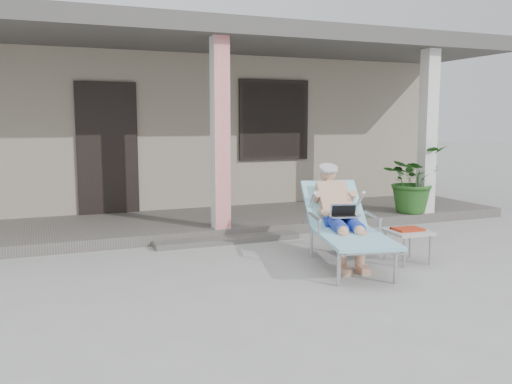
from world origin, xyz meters
name	(u,v)px	position (x,y,z in m)	size (l,w,h in m)	color
ground	(285,280)	(0.00, 0.00, 0.00)	(60.00, 60.00, 0.00)	#9E9E99
house	(156,119)	(0.00, 6.50, 1.67)	(10.40, 5.40, 3.30)	gray
porch_deck	(204,223)	(0.00, 3.00, 0.07)	(10.00, 2.00, 0.15)	#605B56
porch_overhang	(203,42)	(0.00, 2.95, 2.79)	(10.00, 2.30, 2.85)	silver
porch_step	(228,240)	(0.00, 1.85, 0.04)	(2.00, 0.30, 0.07)	#605B56
lounger	(343,200)	(0.90, 0.39, 0.73)	(1.09, 1.89, 1.19)	#B7B7BC
side_table	(408,233)	(1.61, 0.11, 0.34)	(0.48, 0.48, 0.41)	#ACACA7
potted_palm	(412,179)	(3.31, 2.25, 0.69)	(0.98, 0.85, 1.08)	#26591E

